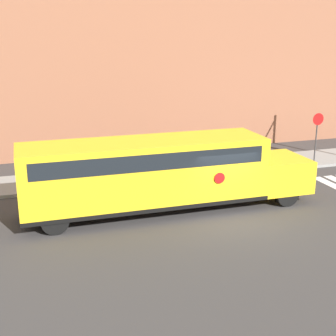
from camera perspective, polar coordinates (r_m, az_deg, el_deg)
The scene contains 5 objects.
ground_plane at distance 18.73m, azimuth 7.46°, elevation -6.00°, with size 60.00×60.00×0.00m, color #3A3838.
sidewalk_strip at distance 24.41m, azimuth 1.07°, elevation -0.38°, with size 44.00×3.00×0.15m.
building_backdrop at distance 29.72m, azimuth -2.97°, elevation 11.54°, with size 32.00×4.00×9.28m.
school_bus at distance 18.71m, azimuth -1.24°, elevation -0.34°, with size 11.96×2.57×2.97m.
stop_sign at distance 26.60m, azimuth 17.69°, elevation 4.23°, with size 0.65×0.10×2.89m.
Camera 1 is at (-7.50, -15.66, 7.03)m, focal length 50.00 mm.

